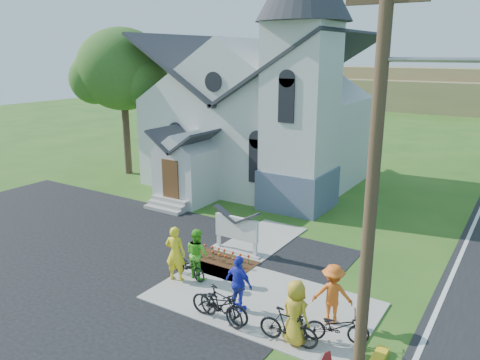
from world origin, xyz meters
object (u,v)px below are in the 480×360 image
Objects in this scene: bike_1 at (221,305)px; cyclist_4 at (295,312)px; utility_pole at (377,163)px; cyclist_0 at (175,253)px; bike_2 at (220,304)px; cyclist_3 at (333,294)px; bike_3 at (288,327)px; cyclist_2 at (239,283)px; church_sign at (237,228)px; bike_0 at (189,266)px; cyclist_1 at (197,253)px; bike_4 at (337,327)px.

cyclist_4 reaches higher than bike_1.
utility_pole is 8.47m from cyclist_0.
cyclist_3 reaches higher than bike_2.
cyclist_0 is at bearing 64.52° from bike_2.
utility_pole reaches higher than cyclist_0.
cyclist_4 is at bearing 53.08° from cyclist_3.
cyclist_0 is 5.11m from bike_3.
cyclist_2 is (-4.17, 1.14, -4.48)m from utility_pole.
utility_pole is at bearing 175.15° from cyclist_2.
bike_3 is (2.13, 0.11, -0.03)m from bike_1.
cyclist_2 reaches higher than church_sign.
church_sign is 1.23× the size of cyclist_3.
cyclist_3 is (5.24, 0.03, 0.48)m from bike_0.
utility_pole is 5.64× the size of bike_1.
bike_1 is (2.29, -1.87, -0.35)m from cyclist_1.
cyclist_0 is at bearing 0.69° from cyclist_2.
bike_1 is 0.12m from bike_2.
cyclist_2 is 3.13m from bike_4.
cyclist_4 is (4.54, -1.62, 0.02)m from cyclist_1.
cyclist_1 is at bearing 161.63° from utility_pole.
cyclist_4 is at bearing -42.32° from church_sign.
utility_pole reaches higher than cyclist_2.
church_sign reaches higher than bike_0.
cyclist_1 is 4.82m from cyclist_4.
cyclist_4 is at bearing -72.18° from bike_1.
cyclist_1 reaches higher than bike_4.
cyclist_2 is at bearing 68.23° from bike_4.
church_sign is at bearing 26.48° from bike_2.
bike_4 is (3.11, 0.03, -0.42)m from cyclist_2.
utility_pole is 4.91m from cyclist_4.
bike_0 is 0.87× the size of cyclist_4.
cyclist_4 is (4.56, -4.15, -0.07)m from church_sign.
bike_3 is 0.93× the size of cyclist_4.
cyclist_1 is 2.98m from bike_1.
cyclist_2 is at bearing 164.74° from utility_pole.
cyclist_1 is 5.00m from cyclist_3.
utility_pole reaches higher than cyclist_4.
cyclist_3 is 1.02× the size of bike_4.
cyclist_2 is (2.37, -1.04, -0.01)m from cyclist_1.
cyclist_2 is at bearing -0.87° from cyclist_3.
utility_pole is 5.94× the size of bike_3.
cyclist_4 is at bearing -96.47° from bike_0.
bike_2 is at bearing -113.22° from bike_0.
bike_2 is 1.08× the size of cyclist_4.
cyclist_4 reaches higher than cyclist_1.
cyclist_2 is 2.77m from cyclist_3.
cyclist_2 is at bearing 5.70° from bike_1.
bike_0 is (-6.78, 2.00, -4.94)m from utility_pole.
bike_2 is at bearing 138.57° from cyclist_0.
church_sign is 1.13× the size of bike_2.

